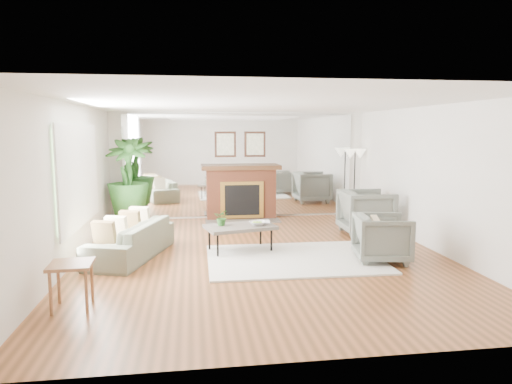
{
  "coord_description": "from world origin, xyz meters",
  "views": [
    {
      "loc": [
        -1.14,
        -7.27,
        2.07
      ],
      "look_at": [
        -0.02,
        0.6,
        1.0
      ],
      "focal_mm": 32.0,
      "sensor_mm": 36.0,
      "label": 1
    }
  ],
  "objects": [
    {
      "name": "ground",
      "position": [
        0.0,
        0.0,
        0.0
      ],
      "size": [
        7.0,
        7.0,
        0.0
      ],
      "primitive_type": "plane",
      "color": "brown",
      "rests_on": "ground"
    },
    {
      "name": "wall_left",
      "position": [
        -2.99,
        0.0,
        1.25
      ],
      "size": [
        0.02,
        7.0,
        2.5
      ],
      "primitive_type": "cube",
      "color": "white",
      "rests_on": "ground"
    },
    {
      "name": "wall_right",
      "position": [
        2.99,
        0.0,
        1.25
      ],
      "size": [
        0.02,
        7.0,
        2.5
      ],
      "primitive_type": "cube",
      "color": "white",
      "rests_on": "ground"
    },
    {
      "name": "wall_back",
      "position": [
        0.0,
        3.49,
        1.25
      ],
      "size": [
        6.0,
        0.02,
        2.5
      ],
      "primitive_type": "cube",
      "color": "white",
      "rests_on": "ground"
    },
    {
      "name": "mirror_panel",
      "position": [
        0.0,
        3.47,
        1.25
      ],
      "size": [
        5.4,
        0.04,
        2.4
      ],
      "primitive_type": "cube",
      "color": "silver",
      "rests_on": "wall_back"
    },
    {
      "name": "window_panel",
      "position": [
        -2.96,
        0.4,
        1.35
      ],
      "size": [
        0.04,
        2.4,
        1.5
      ],
      "primitive_type": "cube",
      "color": "#B2E09E",
      "rests_on": "wall_left"
    },
    {
      "name": "fireplace",
      "position": [
        0.0,
        3.26,
        0.66
      ],
      "size": [
        1.85,
        0.83,
        2.05
      ],
      "color": "brown",
      "rests_on": "ground"
    },
    {
      "name": "area_rug",
      "position": [
        0.47,
        -0.28,
        0.01
      ],
      "size": [
        2.79,
        2.01,
        0.03
      ],
      "primitive_type": "cube",
      "rotation": [
        0.0,
        0.0,
        -0.01
      ],
      "color": "white",
      "rests_on": "ground"
    },
    {
      "name": "coffee_table",
      "position": [
        -0.33,
        0.34,
        0.42
      ],
      "size": [
        1.28,
        0.93,
        0.46
      ],
      "rotation": [
        0.0,
        0.0,
        0.25
      ],
      "color": "#574E45",
      "rests_on": "ground"
    },
    {
      "name": "sofa",
      "position": [
        -2.15,
        0.25,
        0.29
      ],
      "size": [
        1.34,
        2.13,
        0.58
      ],
      "primitive_type": "imported",
      "rotation": [
        0.0,
        0.0,
        -1.88
      ],
      "color": "#6B715B",
      "rests_on": "ground"
    },
    {
      "name": "armchair_back",
      "position": [
        2.32,
        1.37,
        0.44
      ],
      "size": [
        1.0,
        0.98,
        0.89
      ],
      "primitive_type": "imported",
      "rotation": [
        0.0,
        0.0,
        1.54
      ],
      "color": "slate",
      "rests_on": "ground"
    },
    {
      "name": "armchair_front",
      "position": [
        1.84,
        -0.55,
        0.38
      ],
      "size": [
        0.95,
        0.93,
        0.75
      ],
      "primitive_type": "imported",
      "rotation": [
        0.0,
        0.0,
        1.41
      ],
      "color": "slate",
      "rests_on": "ground"
    },
    {
      "name": "side_table",
      "position": [
        -2.55,
        -1.9,
        0.46
      ],
      "size": [
        0.5,
        0.5,
        0.55
      ],
      "rotation": [
        0.0,
        0.0,
        0.04
      ],
      "color": "#98603D",
      "rests_on": "ground"
    },
    {
      "name": "potted_ficus",
      "position": [
        -2.51,
        2.79,
        1.02
      ],
      "size": [
        0.98,
        0.98,
        1.91
      ],
      "color": "black",
      "rests_on": "ground"
    },
    {
      "name": "floor_lamp",
      "position": [
        2.7,
        3.1,
        1.4
      ],
      "size": [
        0.53,
        0.3,
        1.64
      ],
      "color": "black",
      "rests_on": "ground"
    },
    {
      "name": "tabletop_plant",
      "position": [
        -0.64,
        0.38,
        0.6
      ],
      "size": [
        0.31,
        0.29,
        0.28
      ],
      "primitive_type": "imported",
      "rotation": [
        0.0,
        0.0,
        -0.35
      ],
      "color": "#336B27",
      "rests_on": "coffee_table"
    },
    {
      "name": "fruit_bowl",
      "position": [
        -0.04,
        0.31,
        0.49
      ],
      "size": [
        0.31,
        0.31,
        0.07
      ],
      "primitive_type": "imported",
      "rotation": [
        0.0,
        0.0,
        0.14
      ],
      "color": "#98603D",
      "rests_on": "coffee_table"
    },
    {
      "name": "book",
      "position": [
        -0.01,
        0.53,
        0.47
      ],
      "size": [
        0.25,
        0.33,
        0.02
      ],
      "primitive_type": "imported",
      "rotation": [
        0.0,
        0.0,
        -0.11
      ],
      "color": "#98603D",
      "rests_on": "coffee_table"
    }
  ]
}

